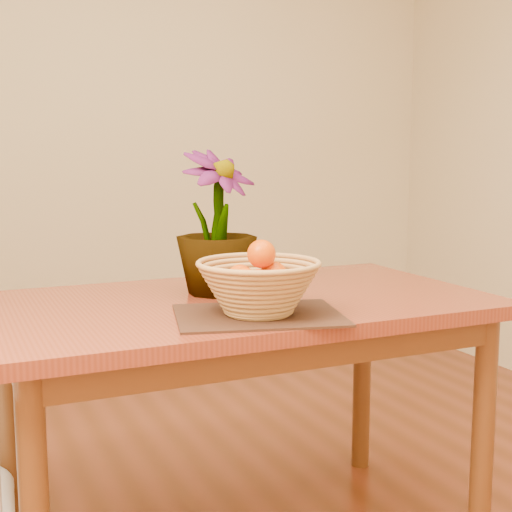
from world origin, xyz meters
name	(u,v)px	position (x,y,z in m)	size (l,w,h in m)	color
wall_back	(94,116)	(0.00, 2.25, 1.35)	(4.00, 0.02, 2.70)	beige
table	(241,328)	(0.00, 0.30, 0.66)	(1.40, 0.80, 0.75)	maroon
placemat	(259,315)	(-0.05, 0.07, 0.75)	(0.42, 0.31, 0.01)	#341C12
wicker_basket	(259,289)	(-0.05, 0.07, 0.82)	(0.32, 0.32, 0.13)	tan
orange_pile	(259,274)	(-0.04, 0.08, 0.86)	(0.18, 0.18, 0.13)	#DC5103
potted_plant	(216,222)	(-0.04, 0.39, 0.96)	(0.24, 0.24, 0.42)	#194A15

